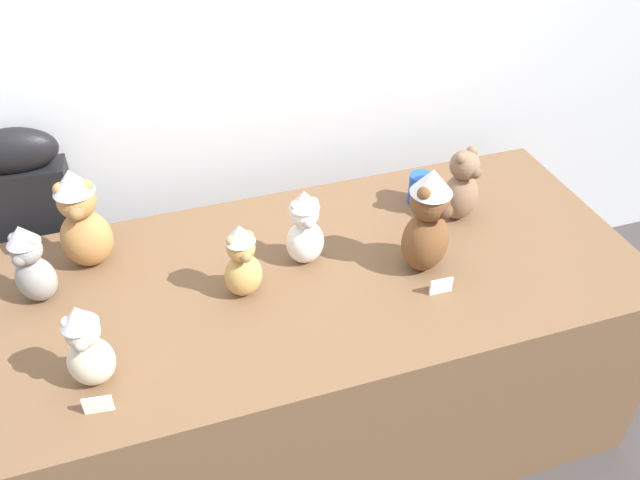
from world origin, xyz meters
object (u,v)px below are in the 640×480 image
at_px(teddy_bear_mocha, 462,187).
at_px(party_cup_blue, 420,189).
at_px(teddy_bear_snow, 305,228).
at_px(teddy_bear_caramel, 82,220).
at_px(instrument_case, 49,260).
at_px(display_table, 320,353).
at_px(teddy_bear_honey, 242,261).
at_px(teddy_bear_cream, 87,347).
at_px(teddy_bear_chestnut, 428,222).
at_px(teddy_bear_ash, 31,264).

relative_size(teddy_bear_mocha, party_cup_blue, 2.35).
bearing_deg(teddy_bear_snow, teddy_bear_caramel, 162.58).
relative_size(instrument_case, teddy_bear_snow, 4.11).
xyz_separation_m(display_table, teddy_bear_honey, (-0.24, -0.02, 0.49)).
xyz_separation_m(instrument_case, teddy_bear_cream, (0.16, -0.81, 0.33)).
distance_m(display_table, teddy_bear_snow, 0.50).
distance_m(teddy_bear_mocha, teddy_bear_chestnut, 0.30).
bearing_deg(teddy_bear_honey, display_table, -3.21).
xyz_separation_m(teddy_bear_chestnut, teddy_bear_cream, (-0.98, -0.15, -0.05)).
relative_size(instrument_case, party_cup_blue, 9.69).
bearing_deg(teddy_bear_mocha, teddy_bear_caramel, 147.68).
relative_size(instrument_case, teddy_bear_mocha, 4.13).
bearing_deg(teddy_bear_cream, teddy_bear_snow, 33.24).
height_order(instrument_case, party_cup_blue, instrument_case).
relative_size(teddy_bear_mocha, teddy_bear_cream, 1.01).
xyz_separation_m(teddy_bear_cream, party_cup_blue, (1.11, 0.47, -0.07)).
height_order(teddy_bear_ash, party_cup_blue, teddy_bear_ash).
relative_size(display_table, teddy_bear_caramel, 5.88).
distance_m(display_table, teddy_bear_caramel, 0.88).
bearing_deg(party_cup_blue, teddy_bear_chestnut, -113.19).
bearing_deg(teddy_bear_ash, teddy_bear_chestnut, 22.04).
bearing_deg(instrument_case, teddy_bear_mocha, -14.51).
xyz_separation_m(display_table, teddy_bear_ash, (-0.80, 0.14, 0.50)).
bearing_deg(teddy_bear_ash, display_table, 23.22).
bearing_deg(instrument_case, teddy_bear_cream, -74.59).
distance_m(instrument_case, teddy_bear_snow, 1.01).
bearing_deg(teddy_bear_caramel, teddy_bear_honey, -28.04).
bearing_deg(teddy_bear_chestnut, teddy_bear_snow, 124.58).
bearing_deg(teddy_bear_honey, teddy_bear_mocha, 2.00).
bearing_deg(teddy_bear_mocha, teddy_bear_chestnut, -164.03).
height_order(teddy_bear_honey, teddy_bear_ash, teddy_bear_ash).
xyz_separation_m(teddy_bear_honey, teddy_bear_mocha, (0.77, 0.15, 0.00)).
distance_m(instrument_case, teddy_bear_ash, 0.55).
height_order(teddy_bear_chestnut, teddy_bear_caramel, teddy_bear_chestnut).
height_order(teddy_bear_mocha, party_cup_blue, teddy_bear_mocha).
height_order(teddy_bear_chestnut, party_cup_blue, teddy_bear_chestnut).
distance_m(teddy_bear_cream, teddy_bear_ash, 0.39).
height_order(teddy_bear_chestnut, teddy_bear_cream, teddy_bear_chestnut).
distance_m(teddy_bear_chestnut, teddy_bear_ash, 1.13).
relative_size(teddy_bear_snow, teddy_bear_ash, 1.00).
distance_m(teddy_bear_snow, party_cup_blue, 0.51).
relative_size(teddy_bear_honey, party_cup_blue, 2.23).
height_order(teddy_bear_cream, teddy_bear_ash, teddy_bear_ash).
bearing_deg(teddy_bear_mocha, teddy_bear_honey, 164.93).
distance_m(instrument_case, teddy_bear_mocha, 1.47).
bearing_deg(display_table, teddy_bear_caramel, 158.54).
xyz_separation_m(teddy_bear_mocha, teddy_bear_ash, (-1.33, 0.02, 0.01)).
height_order(teddy_bear_cream, teddy_bear_caramel, teddy_bear_caramel).
bearing_deg(teddy_bear_cream, teddy_bear_ash, 119.07).
height_order(instrument_case, teddy_bear_honey, instrument_case).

